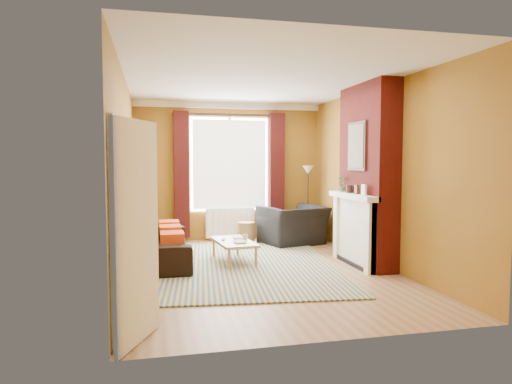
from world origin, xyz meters
TOP-DOWN VIEW (x-y plane):
  - ground at (0.00, 0.00)m, footprint 5.50×5.50m
  - room_walls at (0.63, 0.28)m, footprint 3.82×5.54m
  - striped_rug at (-0.14, 0.26)m, footprint 3.04×3.96m
  - sofa at (-1.42, 0.83)m, footprint 0.87×2.18m
  - armchair at (1.12, 1.92)m, footprint 1.38×1.28m
  - coffee_table at (-0.29, 0.59)m, footprint 0.64×1.11m
  - wicker_stool at (0.23, 2.18)m, footprint 0.38×0.38m
  - floor_lamp at (1.55, 2.29)m, footprint 0.29×0.29m
  - book_a at (-0.32, 0.40)m, footprint 0.19×0.25m
  - book_b at (-0.26, 0.83)m, footprint 0.21×0.28m
  - mug at (-0.10, 0.62)m, footprint 0.13×0.13m
  - tv_remote at (-0.44, 0.68)m, footprint 0.08×0.15m

SIDE VIEW (x-z plane):
  - ground at x=0.00m, z-range 0.00..0.00m
  - striped_rug at x=-0.14m, z-range 0.00..0.02m
  - wicker_stool at x=0.23m, z-range 0.00..0.42m
  - coffee_table at x=-0.29m, z-range 0.14..0.49m
  - sofa at x=-1.42m, z-range 0.00..0.64m
  - book_b at x=-0.26m, z-range 0.35..0.37m
  - tv_remote at x=-0.44m, z-range 0.35..0.37m
  - book_a at x=-0.32m, z-range 0.35..0.38m
  - armchair at x=1.12m, z-range 0.00..0.74m
  - mug at x=-0.10m, z-range 0.35..0.44m
  - floor_lamp at x=1.55m, z-range 0.44..1.96m
  - room_walls at x=0.63m, z-range -0.04..2.80m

